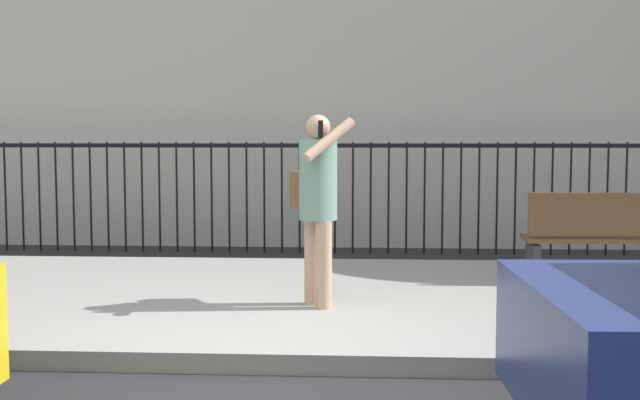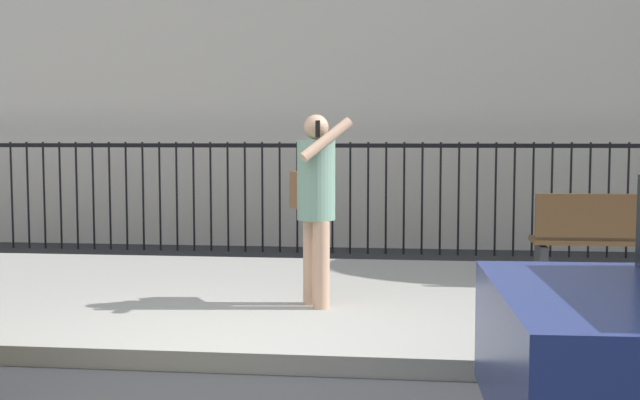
{
  "view_description": "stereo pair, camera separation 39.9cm",
  "coord_description": "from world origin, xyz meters",
  "views": [
    {
      "loc": [
        0.84,
        -5.38,
        1.66
      ],
      "look_at": [
        0.4,
        1.91,
        1.08
      ],
      "focal_mm": 44.39,
      "sensor_mm": 36.0,
      "label": 1
    },
    {
      "loc": [
        1.24,
        -5.35,
        1.66
      ],
      "look_at": [
        0.4,
        1.91,
        1.08
      ],
      "focal_mm": 44.39,
      "sensor_mm": 36.0,
      "label": 2
    }
  ],
  "objects": [
    {
      "name": "ground_plane",
      "position": [
        0.0,
        0.0,
        0.0
      ],
      "size": [
        60.0,
        60.0,
        0.0
      ],
      "primitive_type": "plane",
      "color": "#28282B"
    },
    {
      "name": "sidewalk",
      "position": [
        0.0,
        2.2,
        0.07
      ],
      "size": [
        28.0,
        4.4,
        0.15
      ],
      "primitive_type": "cube",
      "color": "#9E9B93",
      "rests_on": "ground"
    },
    {
      "name": "iron_fence",
      "position": [
        0.0,
        5.9,
        1.02
      ],
      "size": [
        12.03,
        0.04,
        1.6
      ],
      "color": "black",
      "rests_on": "ground"
    },
    {
      "name": "street_bench",
      "position": [
        3.3,
        2.93,
        0.65
      ],
      "size": [
        1.6,
        0.45,
        0.95
      ],
      "color": "brown",
      "rests_on": "sidewalk"
    },
    {
      "name": "pedestrian_on_phone",
      "position": [
        0.39,
        1.63,
        1.15
      ],
      "size": [
        0.63,
        0.72,
        1.72
      ],
      "color": "tan",
      "rests_on": "sidewalk"
    }
  ]
}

